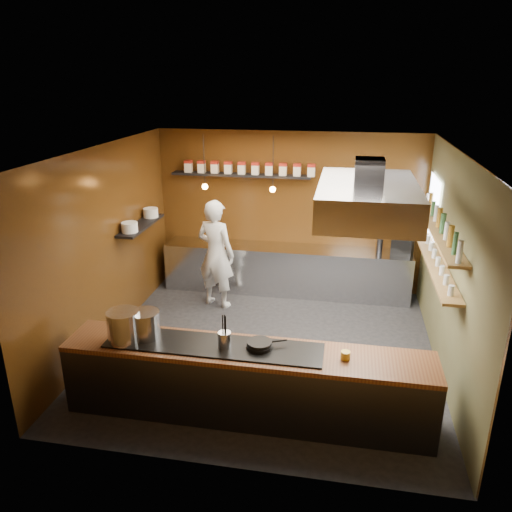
% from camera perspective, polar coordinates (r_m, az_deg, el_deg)
% --- Properties ---
extents(floor, '(5.00, 5.00, 0.00)m').
position_cam_1_polar(floor, '(7.78, 1.32, -10.51)').
color(floor, black).
rests_on(floor, ground).
extents(back_wall, '(5.00, 0.00, 5.00)m').
position_cam_1_polar(back_wall, '(9.49, 3.80, 5.05)').
color(back_wall, '#3D210B').
rests_on(back_wall, ground).
extents(left_wall, '(0.00, 5.00, 5.00)m').
position_cam_1_polar(left_wall, '(7.89, -16.82, 1.05)').
color(left_wall, '#3D210B').
rests_on(left_wall, ground).
extents(right_wall, '(0.00, 5.00, 5.00)m').
position_cam_1_polar(right_wall, '(7.21, 21.46, -1.31)').
color(right_wall, brown).
rests_on(right_wall, ground).
extents(ceiling, '(5.00, 5.00, 0.00)m').
position_cam_1_polar(ceiling, '(6.76, 1.52, 11.94)').
color(ceiling, silver).
rests_on(ceiling, back_wall).
extents(window_pane, '(0.00, 1.00, 1.00)m').
position_cam_1_polar(window_pane, '(8.68, 19.55, 5.21)').
color(window_pane, white).
rests_on(window_pane, right_wall).
extents(prep_counter, '(4.60, 0.65, 0.90)m').
position_cam_1_polar(prep_counter, '(9.51, 3.42, -1.58)').
color(prep_counter, silver).
rests_on(prep_counter, floor).
extents(pass_counter, '(4.40, 0.72, 0.94)m').
position_cam_1_polar(pass_counter, '(6.20, -1.11, -14.22)').
color(pass_counter, '#38383D').
rests_on(pass_counter, floor).
extents(tin_shelf, '(2.60, 0.26, 0.04)m').
position_cam_1_polar(tin_shelf, '(9.34, -1.76, 9.24)').
color(tin_shelf, black).
rests_on(tin_shelf, back_wall).
extents(plate_shelf, '(0.30, 1.40, 0.04)m').
position_cam_1_polar(plate_shelf, '(8.67, -12.99, 3.44)').
color(plate_shelf, black).
rests_on(plate_shelf, left_wall).
extents(bottle_shelf_upper, '(0.26, 2.80, 0.04)m').
position_cam_1_polar(bottle_shelf_upper, '(7.32, 20.25, 2.67)').
color(bottle_shelf_upper, olive).
rests_on(bottle_shelf_upper, right_wall).
extents(bottle_shelf_lower, '(0.26, 2.80, 0.04)m').
position_cam_1_polar(bottle_shelf_lower, '(7.47, 19.82, -0.77)').
color(bottle_shelf_lower, olive).
rests_on(bottle_shelf_lower, right_wall).
extents(extractor_hood, '(1.20, 2.00, 0.72)m').
position_cam_1_polar(extractor_hood, '(6.39, 12.58, 6.45)').
color(extractor_hood, '#38383D').
rests_on(extractor_hood, ceiling).
extents(pendant_left, '(0.10, 0.10, 0.95)m').
position_cam_1_polar(pendant_left, '(8.85, -5.86, 8.21)').
color(pendant_left, black).
rests_on(pendant_left, ceiling).
extents(pendant_right, '(0.10, 0.10, 0.95)m').
position_cam_1_polar(pendant_right, '(8.60, 1.92, 7.95)').
color(pendant_right, black).
rests_on(pendant_right, ceiling).
extents(storage_tins, '(2.43, 0.13, 0.22)m').
position_cam_1_polar(storage_tins, '(9.29, -0.85, 10.01)').
color(storage_tins, beige).
rests_on(storage_tins, tin_shelf).
extents(plate_stacks, '(0.26, 1.16, 0.16)m').
position_cam_1_polar(plate_stacks, '(8.64, -13.04, 4.08)').
color(plate_stacks, white).
rests_on(plate_stacks, plate_shelf).
extents(bottles, '(0.06, 2.66, 0.24)m').
position_cam_1_polar(bottles, '(7.29, 20.38, 3.71)').
color(bottles, silver).
rests_on(bottles, bottle_shelf_upper).
extents(wine_glasses, '(0.07, 2.37, 0.13)m').
position_cam_1_polar(wine_glasses, '(7.44, 19.89, -0.16)').
color(wine_glasses, silver).
rests_on(wine_glasses, bottle_shelf_lower).
extents(stockpot_large, '(0.51, 0.51, 0.38)m').
position_cam_1_polar(stockpot_large, '(6.21, -14.86, -7.74)').
color(stockpot_large, silver).
rests_on(stockpot_large, pass_counter).
extents(stockpot_small, '(0.38, 0.38, 0.34)m').
position_cam_1_polar(stockpot_small, '(6.24, -12.53, -7.64)').
color(stockpot_small, '#B6B9BD').
rests_on(stockpot_small, pass_counter).
extents(utensil_crock, '(0.18, 0.18, 0.20)m').
position_cam_1_polar(utensil_crock, '(5.91, -3.61, -9.54)').
color(utensil_crock, silver).
rests_on(utensil_crock, pass_counter).
extents(frying_pan, '(0.47, 0.32, 0.08)m').
position_cam_1_polar(frying_pan, '(5.93, 0.43, -10.09)').
color(frying_pan, black).
rests_on(frying_pan, pass_counter).
extents(butter_jar, '(0.13, 0.13, 0.10)m').
position_cam_1_polar(butter_jar, '(5.83, 10.18, -11.10)').
color(butter_jar, gold).
rests_on(butter_jar, pass_counter).
extents(espresso_machine, '(0.43, 0.42, 0.36)m').
position_cam_1_polar(espresso_machine, '(9.34, 16.42, 1.29)').
color(espresso_machine, black).
rests_on(espresso_machine, prep_counter).
extents(chef, '(0.82, 0.66, 1.95)m').
position_cam_1_polar(chef, '(8.80, -4.61, 0.23)').
color(chef, white).
rests_on(chef, floor).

